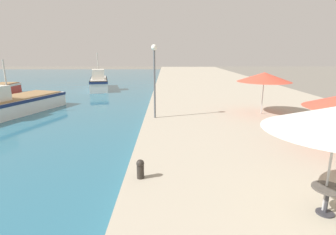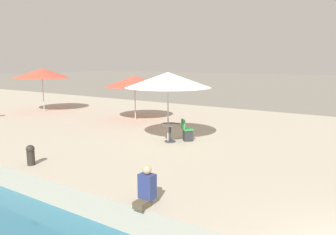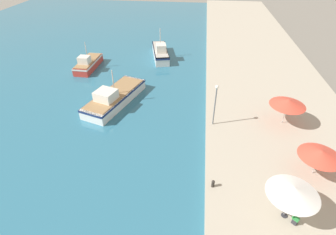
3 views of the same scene
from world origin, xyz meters
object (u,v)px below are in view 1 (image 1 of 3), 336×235
cafe_umbrella_striped (264,77)px  cafe_table (328,195)px  fishing_boat_near (7,104)px  mooring_bollard (140,168)px  lamppost (154,69)px  fishing_boat_far (99,82)px

cafe_umbrella_striped → cafe_table: cafe_umbrella_striped is taller
cafe_table → fishing_boat_near: bearing=139.2°
mooring_bollard → lamppost: size_ratio=0.14×
mooring_bollard → fishing_boat_near: bearing=133.4°
fishing_boat_near → fishing_boat_far: bearing=94.6°
cafe_umbrella_striped → mooring_bollard: (-7.38, -9.49, -2.15)m
fishing_boat_near → lamppost: (11.76, -3.91, 2.97)m
cafe_table → lamppost: size_ratio=0.18×
fishing_boat_near → cafe_table: (16.60, -14.31, 0.41)m
fishing_boat_far → cafe_table: fishing_boat_far is taller
fishing_boat_near → cafe_umbrella_striped: 19.36m
fishing_boat_near → cafe_umbrella_striped: fishing_boat_near is taller
cafe_umbrella_striped → fishing_boat_near: bearing=171.6°
fishing_boat_far → lamppost: (8.34, -19.00, 2.87)m
lamppost → mooring_bollard: bearing=-90.9°
fishing_boat_far → cafe_umbrella_striped: bearing=-62.5°
fishing_boat_far → cafe_table: bearing=-79.4°
fishing_boat_far → lamppost: bearing=-79.9°
lamppost → cafe_umbrella_striped: bearing=8.8°
fishing_boat_near → fishing_boat_far: 15.47m
cafe_table → mooring_bollard: bearing=157.8°
mooring_bollard → lamppost: lamppost is taller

